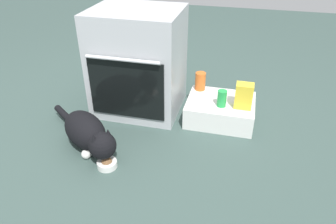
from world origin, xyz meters
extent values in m
plane|color=#384C47|center=(0.00, 0.00, 0.00)|extent=(8.00, 8.00, 0.00)
cube|color=#B7BABF|center=(-0.08, 0.43, 0.39)|extent=(0.64, 0.54, 0.78)
cube|color=black|center=(-0.08, 0.16, 0.29)|extent=(0.54, 0.01, 0.43)
cylinder|color=silver|center=(-0.08, 0.13, 0.53)|extent=(0.51, 0.02, 0.02)
cube|color=white|center=(0.56, 0.40, 0.08)|extent=(0.49, 0.40, 0.16)
cylinder|color=white|center=(-0.05, -0.31, 0.02)|extent=(0.12, 0.12, 0.04)
sphere|color=brown|center=(-0.05, -0.31, 0.03)|extent=(0.07, 0.07, 0.07)
ellipsoid|color=black|center=(-0.26, -0.15, 0.13)|extent=(0.44, 0.41, 0.22)
sphere|color=black|center=(-0.07, -0.30, 0.14)|extent=(0.17, 0.17, 0.17)
cone|color=black|center=(-0.04, -0.26, 0.21)|extent=(0.06, 0.06, 0.08)
cone|color=black|center=(-0.10, -0.33, 0.21)|extent=(0.06, 0.06, 0.08)
cylinder|color=black|center=(-0.52, 0.05, 0.07)|extent=(0.29, 0.24, 0.06)
sphere|color=silver|center=(-0.13, -0.17, 0.03)|extent=(0.06, 0.06, 0.06)
sphere|color=silver|center=(-0.21, -0.27, 0.03)|extent=(0.06, 0.06, 0.06)
cylinder|color=#D16023|center=(0.38, 0.54, 0.23)|extent=(0.08, 0.08, 0.14)
cube|color=yellow|center=(0.72, 0.34, 0.25)|extent=(0.12, 0.09, 0.18)
cylinder|color=green|center=(0.57, 0.32, 0.22)|extent=(0.07, 0.07, 0.12)
camera|label=1|loc=(0.68, -1.66, 1.31)|focal=33.78mm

